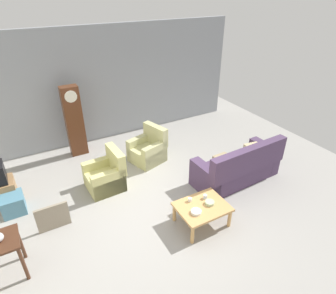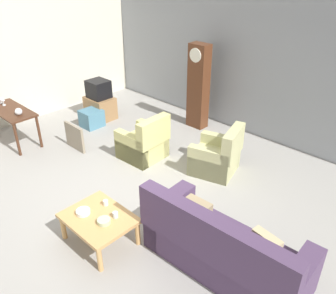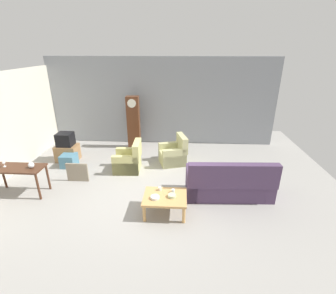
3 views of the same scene
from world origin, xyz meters
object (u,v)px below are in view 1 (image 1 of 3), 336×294
Objects in this scene: grandfather_clock at (74,121)px; cup_white_porcelain at (190,200)px; armchair_olive_far at (148,150)px; coffee_table_wood at (202,208)px; couch_floral at (238,168)px; cup_blue_rimmed at (205,197)px; bowl_white_stacked at (196,212)px; bowl_shallow_green at (210,203)px; armchair_olive_near at (106,176)px; storage_box_blue at (13,204)px; framed_picture_leaning at (53,217)px.

grandfather_clock is 24.52× the size of cup_white_porcelain.
armchair_olive_far is 1.01× the size of coffee_table_wood.
coffee_table_wood is at bearing -153.93° from couch_floral.
bowl_white_stacked is at bearing -146.24° from cup_blue_rimmed.
bowl_shallow_green is (0.06, -2.60, 0.16)m from armchair_olive_far.
armchair_olive_near is 2.09m from cup_white_porcelain.
armchair_olive_near is at bearing -4.06° from storage_box_blue.
couch_floral is 10.84× the size of bowl_white_stacked.
armchair_olive_far reaches higher than framed_picture_leaning.
grandfather_clock reaches higher than framed_picture_leaning.
framed_picture_leaning reaches higher than storage_box_blue.
storage_box_blue is (-4.72, 1.38, -0.15)m from couch_floral.
armchair_olive_near reaches higher than cup_white_porcelain.
coffee_table_wood is at bearing 172.29° from bowl_shallow_green.
coffee_table_wood is at bearing -26.41° from framed_picture_leaning.
cup_white_porcelain is 0.32m from cup_blue_rimmed.
couch_floral is at bearing -7.07° from framed_picture_leaning.
armchair_olive_near is 0.96× the size of coffee_table_wood.
bowl_shallow_green is at bearing -67.86° from grandfather_clock.
framed_picture_leaning is 1.09m from storage_box_blue.
armchair_olive_far reaches higher than cup_white_porcelain.
grandfather_clock is (-2.96, 3.09, 0.61)m from couch_floral.
armchair_olive_far reaches higher than coffee_table_wood.
cup_blue_rimmed reaches higher than bowl_shallow_green.
storage_box_blue is 5.83× the size of cup_white_porcelain.
coffee_table_wood is 0.26m from cup_blue_rimmed.
grandfather_clock is at bearing 109.57° from cup_white_porcelain.
framed_picture_leaning is 7.72× the size of cup_white_porcelain.
framed_picture_leaning is (-2.63, -1.32, -0.04)m from armchair_olive_far.
grandfather_clock is at bearing 112.14° from bowl_shallow_green.
cup_white_porcelain is 0.34m from bowl_white_stacked.
framed_picture_leaning is at bearing 154.55° from bowl_shallow_green.
cup_blue_rimmed is 0.41× the size of bowl_white_stacked.
couch_floral is 4.92m from storage_box_blue.
grandfather_clock reaches higher than armchair_olive_near.
armchair_olive_far is 1.62× the size of framed_picture_leaning.
couch_floral reaches higher than bowl_white_stacked.
bowl_white_stacked is (-0.08, -0.33, -0.01)m from cup_white_porcelain.
cup_blue_rimmed is (2.71, -1.10, 0.21)m from framed_picture_leaning.
grandfather_clock reaches higher than cup_white_porcelain.
bowl_white_stacked reaches higher than storage_box_blue.
armchair_olive_near is (-2.78, 1.24, -0.05)m from couch_floral.
couch_floral is at bearing 23.56° from cup_blue_rimmed.
coffee_table_wood is at bearing 25.24° from bowl_white_stacked.
armchair_olive_far is at bearing 23.54° from armchair_olive_near.
grandfather_clock is at bearing 140.11° from armchair_olive_far.
armchair_olive_near is at bearing -156.46° from armchair_olive_far.
cup_blue_rimmed reaches higher than coffee_table_wood.
bowl_shallow_green is (0.36, 0.08, 0.00)m from bowl_white_stacked.
framed_picture_leaning is at bearing -113.36° from grandfather_clock.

